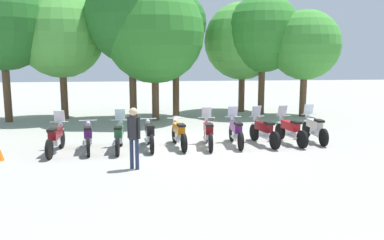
# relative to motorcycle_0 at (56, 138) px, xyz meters

# --- Properties ---
(ground_plane) EXTENTS (80.00, 80.00, 0.00)m
(ground_plane) POSITION_rel_motorcycle_0_xyz_m (4.69, 0.33, -0.52)
(ground_plane) COLOR #9E9B93
(motorcycle_0) EXTENTS (0.62, 2.19, 1.37)m
(motorcycle_0) POSITION_rel_motorcycle_0_xyz_m (0.00, 0.00, 0.00)
(motorcycle_0) COLOR black
(motorcycle_0) RESTS_ON ground_plane
(motorcycle_1) EXTENTS (0.62, 2.18, 0.99)m
(motorcycle_1) POSITION_rel_motorcycle_0_xyz_m (1.04, 0.18, -0.01)
(motorcycle_1) COLOR black
(motorcycle_1) RESTS_ON ground_plane
(motorcycle_2) EXTENTS (0.62, 2.19, 1.37)m
(motorcycle_2) POSITION_rel_motorcycle_0_xyz_m (2.08, 0.15, 0.00)
(motorcycle_2) COLOR black
(motorcycle_2) RESTS_ON ground_plane
(motorcycle_3) EXTENTS (0.62, 2.19, 0.99)m
(motorcycle_3) POSITION_rel_motorcycle_0_xyz_m (3.12, 0.32, -0.01)
(motorcycle_3) COLOR black
(motorcycle_3) RESTS_ON ground_plane
(motorcycle_4) EXTENTS (0.62, 2.18, 0.99)m
(motorcycle_4) POSITION_rel_motorcycle_0_xyz_m (4.16, 0.38, -0.01)
(motorcycle_4) COLOR black
(motorcycle_4) RESTS_ON ground_plane
(motorcycle_5) EXTENTS (0.62, 2.19, 1.37)m
(motorcycle_5) POSITION_rel_motorcycle_0_xyz_m (5.21, 0.33, 0.00)
(motorcycle_5) COLOR black
(motorcycle_5) RESTS_ON ground_plane
(motorcycle_6) EXTENTS (0.62, 2.19, 1.37)m
(motorcycle_6) POSITION_rel_motorcycle_0_xyz_m (6.25, 0.45, 0.00)
(motorcycle_6) COLOR black
(motorcycle_6) RESTS_ON ground_plane
(motorcycle_7) EXTENTS (0.68, 2.17, 1.37)m
(motorcycle_7) POSITION_rel_motorcycle_0_xyz_m (7.28, 0.42, 0.00)
(motorcycle_7) COLOR black
(motorcycle_7) RESTS_ON ground_plane
(motorcycle_8) EXTENTS (0.65, 2.17, 1.37)m
(motorcycle_8) POSITION_rel_motorcycle_0_xyz_m (8.32, 0.49, 0.00)
(motorcycle_8) COLOR black
(motorcycle_8) RESTS_ON ground_plane
(motorcycle_9) EXTENTS (0.62, 2.19, 1.37)m
(motorcycle_9) POSITION_rel_motorcycle_0_xyz_m (9.37, 0.74, 0.00)
(motorcycle_9) COLOR black
(motorcycle_9) RESTS_ON ground_plane
(person_0) EXTENTS (0.40, 0.31, 1.78)m
(person_0) POSITION_rel_motorcycle_0_xyz_m (2.66, -2.24, 0.54)
(person_0) COLOR #232D4C
(person_0) RESTS_ON ground_plane
(tree_0) EXTENTS (4.79, 4.79, 7.31)m
(tree_0) POSITION_rel_motorcycle_0_xyz_m (-3.80, 6.98, 4.39)
(tree_0) COLOR brown
(tree_0) RESTS_ON ground_plane
(tree_1) EXTENTS (4.41, 4.41, 6.54)m
(tree_1) POSITION_rel_motorcycle_0_xyz_m (-1.20, 7.65, 3.81)
(tree_1) COLOR brown
(tree_1) RESTS_ON ground_plane
(tree_2) EXTENTS (4.57, 4.57, 7.44)m
(tree_2) POSITION_rel_motorcycle_0_xyz_m (2.37, 6.83, 4.62)
(tree_2) COLOR brown
(tree_2) RESTS_ON ground_plane
(tree_3) EXTENTS (5.00, 5.00, 6.87)m
(tree_3) POSITION_rel_motorcycle_0_xyz_m (3.51, 6.66, 3.85)
(tree_3) COLOR brown
(tree_3) RESTS_ON ground_plane
(tree_4) EXTENTS (3.33, 3.33, 6.68)m
(tree_4) POSITION_rel_motorcycle_0_xyz_m (4.67, 8.14, 4.45)
(tree_4) COLOR brown
(tree_4) RESTS_ON ground_plane
(tree_5) EXTENTS (4.45, 4.45, 6.34)m
(tree_5) POSITION_rel_motorcycle_0_xyz_m (8.63, 9.20, 3.59)
(tree_5) COLOR brown
(tree_5) RESTS_ON ground_plane
(tree_6) EXTENTS (4.24, 4.24, 6.59)m
(tree_6) POSITION_rel_motorcycle_0_xyz_m (9.50, 8.12, 3.94)
(tree_6) COLOR brown
(tree_6) RESTS_ON ground_plane
(tree_7) EXTENTS (3.70, 3.70, 5.68)m
(tree_7) POSITION_rel_motorcycle_0_xyz_m (11.48, 6.96, 3.30)
(tree_7) COLOR brown
(tree_7) RESTS_ON ground_plane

